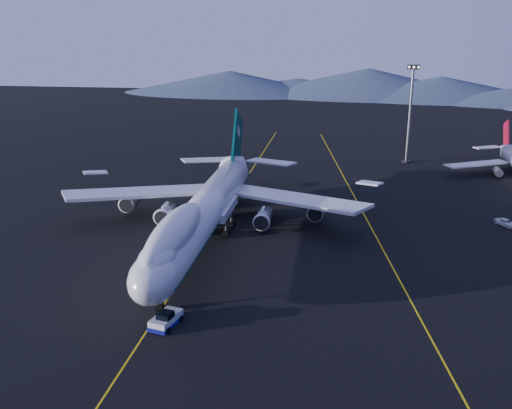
# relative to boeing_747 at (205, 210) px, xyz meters

# --- Properties ---
(ground) EXTENTS (500.00, 500.00, 0.00)m
(ground) POSITION_rel_boeing_747_xyz_m (-0.00, -0.03, -5.81)
(ground) COLOR black
(ground) RESTS_ON ground
(taxiway_line_main) EXTENTS (0.25, 220.00, 0.01)m
(taxiway_line_main) POSITION_rel_boeing_747_xyz_m (-0.00, -0.03, -5.80)
(taxiway_line_main) COLOR yellow
(taxiway_line_main) RESTS_ON ground
(taxiway_line_side) EXTENTS (28.08, 198.09, 0.01)m
(taxiway_line_side) POSITION_rel_boeing_747_xyz_m (30.00, 9.97, -5.80)
(taxiway_line_side) COLOR yellow
(taxiway_line_side) RESTS_ON ground
(boeing_747) EXTENTS (59.62, 72.43, 19.37)m
(boeing_747) POSITION_rel_boeing_747_xyz_m (0.00, 0.00, 0.00)
(boeing_747) COLOR silver
(boeing_747) RESTS_ON ground
(pushback_tug) EXTENTS (3.81, 5.54, 2.21)m
(pushback_tug) POSITION_rel_boeing_747_xyz_m (2.00, -30.24, -5.12)
(pushback_tug) COLOR silver
(pushback_tug) RESTS_ON ground
(service_van) EXTENTS (4.41, 5.28, 1.34)m
(service_van) POSITION_rel_boeing_747_xyz_m (55.62, 16.32, -5.14)
(service_van) COLOR white
(service_van) RESTS_ON ground
(floodlight_mast) EXTENTS (3.33, 2.49, 26.92)m
(floodlight_mast) POSITION_rel_boeing_747_xyz_m (41.82, 68.64, 7.82)
(floodlight_mast) COLOR black
(floodlight_mast) RESTS_ON ground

